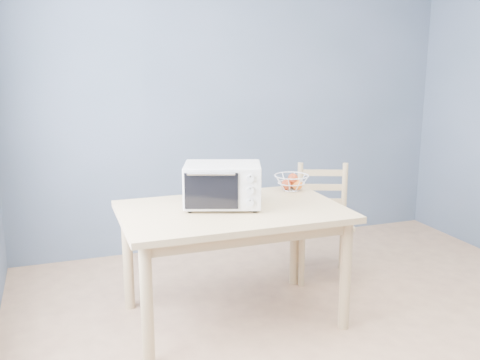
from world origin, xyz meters
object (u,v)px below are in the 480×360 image
object	(u,v)px
dining_table	(232,224)
dining_chair	(323,223)
toaster_oven	(220,185)
fruit_basket	(291,182)

from	to	relation	value
dining_table	dining_chair	world-z (taller)	dining_chair
dining_table	dining_chair	bearing A→B (deg)	26.22
dining_table	dining_chair	distance (m)	1.02
toaster_oven	dining_chair	bearing A→B (deg)	40.84
toaster_oven	dining_table	bearing A→B (deg)	-22.05
dining_table	fruit_basket	xyz separation A→B (m)	(0.55, 0.31, 0.16)
toaster_oven	dining_chair	xyz separation A→B (m)	(0.96, 0.38, -0.46)
toaster_oven	fruit_basket	size ratio (longest dim) A/B	1.94
dining_table	fruit_basket	size ratio (longest dim) A/B	4.88
toaster_oven	fruit_basket	xyz separation A→B (m)	(0.62, 0.25, -0.08)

